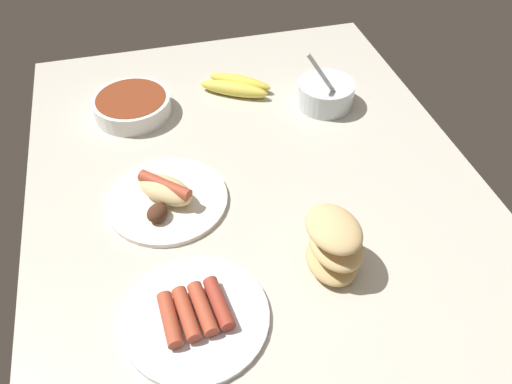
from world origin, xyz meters
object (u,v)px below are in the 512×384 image
object	(u,v)px
bowl_chili	(132,105)
plate_sausages	(195,315)
bread_stack	(334,245)
plate_hotdog_assembled	(166,196)
bowl_coleslaw	(326,93)
banana_bunch	(236,86)

from	to	relation	value
bowl_chili	plate_sausages	world-z (taller)	bowl_chili
bread_stack	plate_hotdog_assembled	xyz separation A→B (cm)	(-22.09, -25.49, -3.69)
bowl_coleslaw	banana_bunch	world-z (taller)	bowl_coleslaw
bowl_coleslaw	banana_bunch	size ratio (longest dim) A/B	0.87
bread_stack	bowl_chili	bearing A→B (deg)	-151.02
bread_stack	bowl_chili	distance (cm)	60.31
bowl_chili	bowl_coleslaw	distance (cm)	45.12
bowl_chili	plate_sausages	size ratio (longest dim) A/B	0.75
bowl_coleslaw	bowl_chili	bearing A→B (deg)	-99.84
bowl_chili	banana_bunch	world-z (taller)	bowl_chili
bowl_coleslaw	plate_sausages	size ratio (longest dim) A/B	0.67
bowl_coleslaw	plate_sausages	distance (cm)	63.64
bread_stack	plate_hotdog_assembled	world-z (taller)	bread_stack
bowl_coleslaw	bread_stack	bearing A→B (deg)	-18.74
bowl_coleslaw	plate_sausages	xyz separation A→B (cm)	(49.61, -39.79, -2.28)
bowl_chili	banana_bunch	distance (cm)	25.48
bread_stack	plate_sausages	distance (cm)	25.35
plate_hotdog_assembled	bowl_chili	size ratio (longest dim) A/B	1.32
plate_sausages	banana_bunch	bearing A→B (deg)	161.01
plate_hotdog_assembled	banana_bunch	world-z (taller)	plate_hotdog_assembled
bowl_coleslaw	banana_bunch	distance (cm)	21.85
banana_bunch	bread_stack	bearing A→B (deg)	3.98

